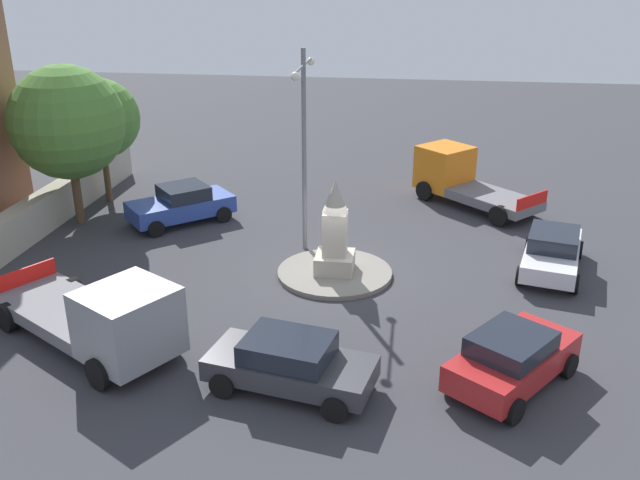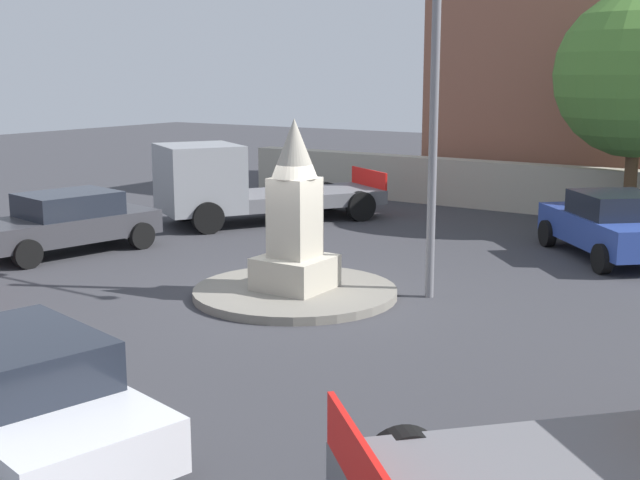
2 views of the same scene
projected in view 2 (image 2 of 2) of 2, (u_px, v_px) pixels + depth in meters
ground_plane at (295, 296)px, 15.87m from camera, size 80.00×80.00×0.00m
traffic_island at (295, 292)px, 15.85m from camera, size 3.85×3.85×0.16m
monument at (295, 218)px, 15.57m from camera, size 1.27×1.27×3.18m
streetlamp at (435, 61)px, 14.96m from camera, size 3.57×0.28×7.17m
car_dark_grey_near_island at (68, 221)px, 19.59m from camera, size 2.64×4.38×1.41m
car_blue_waiting at (613, 225)px, 18.96m from camera, size 4.05×4.26×1.52m
car_white_parked_left at (14, 396)px, 9.06m from camera, size 4.50×2.71×1.42m
truck_grey_approaching at (237, 186)px, 23.24m from camera, size 5.15×6.48×2.24m
stone_boundary_wall at (525, 188)px, 25.24m from camera, size 19.93×1.12×1.46m
corner_building at (586, 46)px, 28.53m from camera, size 8.76×7.40×10.06m
tree_near_wall at (638, 75)px, 21.95m from camera, size 4.35×4.35×6.26m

